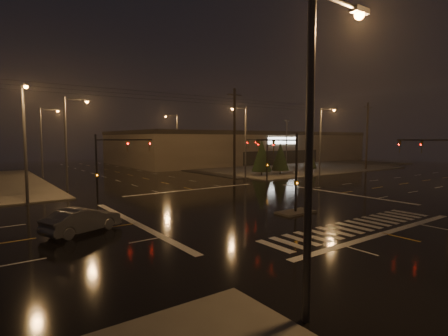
{
  "coord_description": "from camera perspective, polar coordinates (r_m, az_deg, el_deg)",
  "views": [
    {
      "loc": [
        -19.6,
        -21.9,
        5.62
      ],
      "look_at": [
        -1.45,
        3.23,
        3.0
      ],
      "focal_mm": 28.0,
      "sensor_mm": 36.0,
      "label": 1
    }
  ],
  "objects": [
    {
      "name": "retail_building",
      "position": [
        87.14,
        2.97,
        3.65
      ],
      "size": [
        60.2,
        28.3,
        7.2
      ],
      "color": "brown",
      "rests_on": "ground"
    },
    {
      "name": "median_island",
      "position": [
        27.11,
        11.59,
        -7.07
      ],
      "size": [
        3.0,
        1.6,
        0.15
      ],
      "primitive_type": "cube",
      "color": "#4A4742",
      "rests_on": "ground"
    },
    {
      "name": "streetlight_3",
      "position": [
        48.83,
        3.26,
        5.04
      ],
      "size": [
        2.77,
        0.32,
        10.0
      ],
      "color": "#38383A",
      "rests_on": "ground"
    },
    {
      "name": "signal_mast_se",
      "position": [
        32.26,
        31.94,
        0.7
      ],
      "size": [
        1.55,
        3.87,
        6.0
      ],
      "color": "black",
      "rests_on": "ground"
    },
    {
      "name": "streetlight_2",
      "position": [
        56.53,
        -27.37,
        4.48
      ],
      "size": [
        2.77,
        0.32,
        10.0
      ],
      "color": "#38383A",
      "rests_on": "ground"
    },
    {
      "name": "streetlight_1",
      "position": [
        40.78,
        -24.02,
        4.67
      ],
      "size": [
        2.77,
        0.32,
        10.0
      ],
      "color": "#38383A",
      "rests_on": "ground"
    },
    {
      "name": "streetlight_0",
      "position": [
        10.88,
        14.89,
        5.63
      ],
      "size": [
        2.77,
        0.32,
        10.0
      ],
      "color": "#38383A",
      "rests_on": "ground"
    },
    {
      "name": "utility_pole_2",
      "position": [
        67.87,
        22.31,
        4.9
      ],
      "size": [
        2.2,
        0.32,
        12.0
      ],
      "color": "black",
      "rests_on": "ground"
    },
    {
      "name": "car_parked",
      "position": [
        72.33,
        8.27,
        0.94
      ],
      "size": [
        2.39,
        4.74,
        1.55
      ],
      "primitive_type": "imported",
      "rotation": [
        0.0,
        0.0,
        0.13
      ],
      "color": "black",
      "rests_on": "ground"
    },
    {
      "name": "signal_mast_ne",
      "position": [
        43.31,
        6.41,
        2.38
      ],
      "size": [
        4.84,
        1.86,
        6.0
      ],
      "color": "black",
      "rests_on": "ground"
    },
    {
      "name": "conifer_1",
      "position": [
        54.58,
        9.18,
        1.83
      ],
      "size": [
        2.72,
        2.72,
        4.95
      ],
      "color": "black",
      "rests_on": "ground"
    },
    {
      "name": "stop_bar_near",
      "position": [
        23.12,
        24.66,
        -9.67
      ],
      "size": [
        16.0,
        0.5,
        0.01
      ],
      "primitive_type": "cube",
      "color": "beige",
      "rests_on": "ground"
    },
    {
      "name": "utility_pole_1",
      "position": [
        45.28,
        1.72,
        5.47
      ],
      "size": [
        2.2,
        0.32,
        12.0
      ],
      "color": "black",
      "rests_on": "ground"
    },
    {
      "name": "stop_bar_far",
      "position": [
        38.7,
        -5.01,
        -3.53
      ],
      "size": [
        16.0,
        0.5,
        0.01
      ],
      "primitive_type": "cube",
      "color": "beige",
      "rests_on": "ground"
    },
    {
      "name": "parking_lot",
      "position": [
        74.18,
        11.7,
        0.42
      ],
      "size": [
        50.0,
        24.0,
        0.08
      ],
      "primitive_type": "cube",
      "color": "black",
      "rests_on": "ground"
    },
    {
      "name": "sidewalk_ne",
      "position": [
        72.0,
        7.84,
        0.36
      ],
      "size": [
        36.0,
        36.0,
        0.12
      ],
      "primitive_type": "cube",
      "color": "#4A4742",
      "rests_on": "ground"
    },
    {
      "name": "streetlight_5",
      "position": [
        33.28,
        -29.73,
        4.51
      ],
      "size": [
        0.32,
        2.77,
        10.0
      ],
      "color": "#38383A",
      "rests_on": "ground"
    },
    {
      "name": "signal_mast_nw",
      "position": [
        33.64,
        -18.32,
        1.47
      ],
      "size": [
        4.84,
        1.86,
        6.0
      ],
      "color": "black",
      "rests_on": "ground"
    },
    {
      "name": "car_crossing",
      "position": [
        22.71,
        -22.13,
        -7.87
      ],
      "size": [
        4.91,
        3.22,
        1.53
      ],
      "primitive_type": "imported",
      "rotation": [
        0.0,
        0.0,
        1.95
      ],
      "color": "slate",
      "rests_on": "ground"
    },
    {
      "name": "streetlight_6",
      "position": [
        53.15,
        15.72,
        4.85
      ],
      "size": [
        0.32,
        2.77,
        10.0
      ],
      "color": "#38383A",
      "rests_on": "ground"
    },
    {
      "name": "signal_mast_median",
      "position": [
        27.24,
        10.29,
        0.82
      ],
      "size": [
        0.25,
        4.59,
        6.0
      ],
      "color": "black",
      "rests_on": "ground"
    },
    {
      "name": "conifer_0",
      "position": [
        52.74,
        6.18,
        2.03
      ],
      "size": [
        3.04,
        3.04,
        5.45
      ],
      "color": "black",
      "rests_on": "ground"
    },
    {
      "name": "conifer_2",
      "position": [
        59.63,
        14.0,
        1.4
      ],
      "size": [
        1.93,
        1.93,
        3.71
      ],
      "color": "black",
      "rests_on": "ground"
    },
    {
      "name": "crosswalk",
      "position": [
        24.12,
        20.47,
        -8.94
      ],
      "size": [
        15.0,
        2.6,
        0.01
      ],
      "primitive_type": "cube",
      "color": "beige",
      "rests_on": "ground"
    },
    {
      "name": "ground",
      "position": [
        29.92,
        5.91,
        -6.02
      ],
      "size": [
        140.0,
        140.0,
        0.0
      ],
      "primitive_type": "plane",
      "color": "black",
      "rests_on": "ground"
    },
    {
      "name": "streetlight_4",
      "position": [
        65.57,
        -7.87,
        4.94
      ],
      "size": [
        2.77,
        0.32,
        10.0
      ],
      "color": "#38383A",
      "rests_on": "ground"
    }
  ]
}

